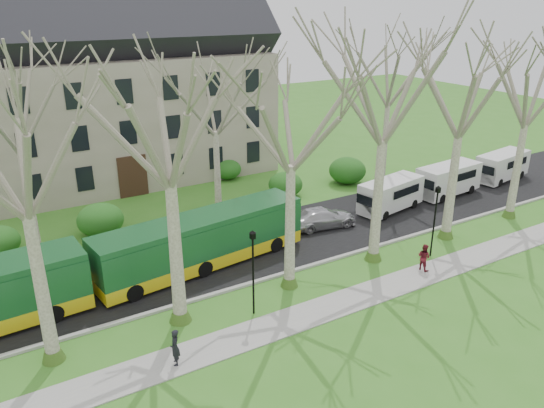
{
  "coord_description": "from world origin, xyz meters",
  "views": [
    {
      "loc": [
        -16.54,
        -20.38,
        14.35
      ],
      "look_at": [
        -2.58,
        3.0,
        3.68
      ],
      "focal_mm": 35.0,
      "sensor_mm": 36.0,
      "label": 1
    }
  ],
  "objects_px": {
    "van_b": "(448,180)",
    "pedestrian_b": "(424,257)",
    "sedan": "(323,218)",
    "van_a": "(391,195)",
    "van_c": "(502,167)",
    "pedestrian_a": "(175,347)",
    "bus_follow": "(202,240)"
  },
  "relations": [
    {
      "from": "pedestrian_a",
      "to": "van_c",
      "type": "bearing_deg",
      "value": 120.92
    },
    {
      "from": "van_b",
      "to": "pedestrian_b",
      "type": "height_order",
      "value": "van_b"
    },
    {
      "from": "van_a",
      "to": "pedestrian_b",
      "type": "distance_m",
      "value": 8.86
    },
    {
      "from": "sedan",
      "to": "pedestrian_b",
      "type": "height_order",
      "value": "pedestrian_b"
    },
    {
      "from": "sedan",
      "to": "van_b",
      "type": "height_order",
      "value": "van_b"
    },
    {
      "from": "bus_follow",
      "to": "pedestrian_a",
      "type": "xyz_separation_m",
      "value": [
        -4.56,
        -7.46,
        -0.74
      ]
    },
    {
      "from": "bus_follow",
      "to": "van_b",
      "type": "distance_m",
      "value": 20.9
    },
    {
      "from": "sedan",
      "to": "van_a",
      "type": "height_order",
      "value": "van_a"
    },
    {
      "from": "van_b",
      "to": "pedestrian_a",
      "type": "relative_size",
      "value": 3.38
    },
    {
      "from": "van_b",
      "to": "van_c",
      "type": "relative_size",
      "value": 1.03
    },
    {
      "from": "van_a",
      "to": "bus_follow",
      "type": "bearing_deg",
      "value": 173.08
    },
    {
      "from": "sedan",
      "to": "pedestrian_a",
      "type": "height_order",
      "value": "pedestrian_a"
    },
    {
      "from": "pedestrian_b",
      "to": "sedan",
      "type": "bearing_deg",
      "value": 1.48
    },
    {
      "from": "sedan",
      "to": "van_a",
      "type": "distance_m",
      "value": 5.9
    },
    {
      "from": "bus_follow",
      "to": "pedestrian_b",
      "type": "distance_m",
      "value": 12.43
    },
    {
      "from": "bus_follow",
      "to": "sedan",
      "type": "distance_m",
      "value": 9.09
    },
    {
      "from": "sedan",
      "to": "van_a",
      "type": "xyz_separation_m",
      "value": [
        5.88,
        -0.09,
        0.48
      ]
    },
    {
      "from": "van_a",
      "to": "pedestrian_a",
      "type": "bearing_deg",
      "value": -166.97
    },
    {
      "from": "van_b",
      "to": "pedestrian_b",
      "type": "distance_m",
      "value": 13.08
    },
    {
      "from": "sedan",
      "to": "van_c",
      "type": "xyz_separation_m",
      "value": [
        18.54,
        0.28,
        0.49
      ]
    },
    {
      "from": "bus_follow",
      "to": "pedestrian_b",
      "type": "height_order",
      "value": "bus_follow"
    },
    {
      "from": "bus_follow",
      "to": "van_c",
      "type": "xyz_separation_m",
      "value": [
        27.54,
        1.18,
        -0.39
      ]
    },
    {
      "from": "sedan",
      "to": "pedestrian_a",
      "type": "bearing_deg",
      "value": 130.53
    },
    {
      "from": "sedan",
      "to": "pedestrian_b",
      "type": "bearing_deg",
      "value": -161.13
    },
    {
      "from": "bus_follow",
      "to": "pedestrian_b",
      "type": "xyz_separation_m",
      "value": [
        10.37,
        -6.81,
        -0.77
      ]
    },
    {
      "from": "van_c",
      "to": "van_a",
      "type": "bearing_deg",
      "value": 173.82
    },
    {
      "from": "van_c",
      "to": "pedestrian_a",
      "type": "xyz_separation_m",
      "value": [
        -32.1,
        -8.64,
        -0.35
      ]
    },
    {
      "from": "van_b",
      "to": "pedestrian_a",
      "type": "bearing_deg",
      "value": -166.07
    },
    {
      "from": "van_a",
      "to": "van_b",
      "type": "relative_size",
      "value": 0.96
    },
    {
      "from": "van_a",
      "to": "sedan",
      "type": "bearing_deg",
      "value": 169.06
    },
    {
      "from": "bus_follow",
      "to": "van_a",
      "type": "relative_size",
      "value": 2.38
    },
    {
      "from": "van_c",
      "to": "bus_follow",
      "type": "bearing_deg",
      "value": 174.59
    }
  ]
}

